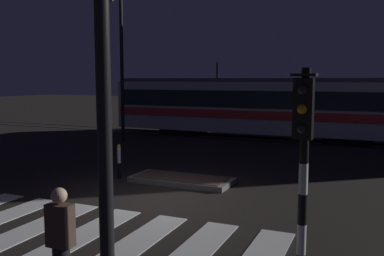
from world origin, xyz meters
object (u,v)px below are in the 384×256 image
object	(u,v)px
street_lamp_trackside_left	(119,50)
pedestrian_waiting_at_kerb	(61,247)
traffic_light_corner_near_right	(303,145)
tram	(260,106)
bollard_island_edge	(119,161)
traffic_light_corner_far_left	(102,107)

from	to	relation	value
street_lamp_trackside_left	pedestrian_waiting_at_kerb	distance (m)	16.71
traffic_light_corner_near_right	tram	bearing A→B (deg)	107.72
tram	traffic_light_corner_near_right	bearing A→B (deg)	-72.28
tram	bollard_island_edge	xyz separation A→B (m)	(-1.51, -11.18, -1.19)
pedestrian_waiting_at_kerb	street_lamp_trackside_left	bearing A→B (deg)	121.11
traffic_light_corner_near_right	street_lamp_trackside_left	size ratio (longest dim) A/B	0.46
bollard_island_edge	traffic_light_corner_far_left	bearing A→B (deg)	132.23
traffic_light_corner_near_right	tram	size ratio (longest dim) A/B	0.20
traffic_light_corner_far_left	bollard_island_edge	bearing A→B (deg)	-47.77
tram	bollard_island_edge	size ratio (longest dim) A/B	15.05
traffic_light_corner_far_left	street_lamp_trackside_left	distance (m)	4.60
traffic_light_corner_near_right	pedestrian_waiting_at_kerb	bearing A→B (deg)	-145.69
traffic_light_corner_far_left	traffic_light_corner_near_right	world-z (taller)	traffic_light_corner_near_right
tram	pedestrian_waiting_at_kerb	bearing A→B (deg)	-82.92
street_lamp_trackside_left	pedestrian_waiting_at_kerb	world-z (taller)	street_lamp_trackside_left
street_lamp_trackside_left	bollard_island_edge	bearing A→B (deg)	-56.34
traffic_light_corner_near_right	bollard_island_edge	distance (m)	8.49
pedestrian_waiting_at_kerb	bollard_island_edge	xyz separation A→B (m)	(-3.77, 6.96, -0.32)
pedestrian_waiting_at_kerb	bollard_island_edge	world-z (taller)	pedestrian_waiting_at_kerb
traffic_light_corner_near_right	street_lamp_trackside_left	xyz separation A→B (m)	(-11.32, 11.95, 2.43)
traffic_light_corner_far_left	tram	distance (m)	9.02
traffic_light_corner_near_right	street_lamp_trackside_left	world-z (taller)	street_lamp_trackside_left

